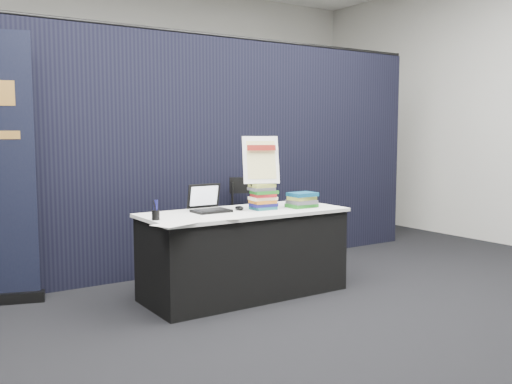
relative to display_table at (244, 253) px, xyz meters
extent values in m
plane|color=black|center=(0.00, -0.55, -0.38)|extent=(8.00, 8.00, 0.00)
cube|color=beige|center=(0.00, 3.45, 1.37)|extent=(8.00, 0.02, 3.50)
cube|color=black|center=(0.00, 1.05, 0.82)|extent=(6.00, 0.08, 2.40)
cube|color=black|center=(0.00, 0.00, -0.02)|extent=(1.76, 0.71, 0.72)
cube|color=silver|center=(0.00, 0.00, 0.36)|extent=(1.80, 0.75, 0.03)
cube|color=black|center=(-0.28, 0.08, 0.38)|extent=(0.31, 0.22, 0.02)
cube|color=black|center=(-0.28, 0.19, 0.50)|extent=(0.31, 0.06, 0.21)
cube|color=white|center=(-0.28, 0.18, 0.50)|extent=(0.26, 0.04, 0.17)
ellipsoid|color=black|center=(-0.01, 0.06, 0.39)|extent=(0.09, 0.12, 0.04)
cube|color=silver|center=(-0.84, -0.34, 0.38)|extent=(0.34, 0.29, 0.00)
cube|color=silver|center=(-0.67, -0.28, 0.38)|extent=(0.29, 0.22, 0.00)
cube|color=white|center=(-0.40, -0.27, 0.38)|extent=(0.34, 0.28, 0.00)
cylinder|color=black|center=(-0.86, -0.07, 0.41)|extent=(0.08, 0.08, 0.08)
cube|color=#1B6167|center=(0.17, -0.03, 0.39)|extent=(0.23, 0.18, 0.03)
cube|color=#141353|center=(0.17, -0.03, 0.42)|extent=(0.23, 0.18, 0.03)
cube|color=#C36D1B|center=(0.17, -0.03, 0.44)|extent=(0.23, 0.18, 0.03)
cube|color=#FFFBD0|center=(0.17, -0.03, 0.47)|extent=(0.23, 0.18, 0.03)
cube|color=#A81B1F|center=(0.17, -0.03, 0.50)|extent=(0.23, 0.18, 0.03)
cube|color=#1D6E1E|center=(0.17, -0.03, 0.53)|extent=(0.23, 0.18, 0.03)
cube|color=#4D4D52|center=(0.17, -0.03, 0.56)|extent=(0.23, 0.18, 0.03)
cube|color=#A6B146|center=(0.17, -0.03, 0.59)|extent=(0.23, 0.18, 0.03)
cube|color=#1D6E1E|center=(0.56, -0.10, 0.39)|extent=(0.24, 0.18, 0.03)
cube|color=#4D4D52|center=(0.56, -0.10, 0.43)|extent=(0.24, 0.18, 0.03)
cube|color=#A6B146|center=(0.56, -0.10, 0.46)|extent=(0.24, 0.18, 0.03)
cube|color=navy|center=(0.56, -0.10, 0.49)|extent=(0.24, 0.18, 0.03)
cube|color=black|center=(0.17, -0.04, 0.62)|extent=(0.20, 0.10, 0.01)
cylinder|color=black|center=(0.09, 0.04, 0.74)|extent=(0.05, 0.10, 0.31)
cylinder|color=black|center=(0.26, 0.04, 0.74)|extent=(0.05, 0.10, 0.31)
cube|color=white|center=(0.17, 0.00, 0.81)|extent=(0.34, 0.24, 0.41)
cube|color=#F4EA98|center=(0.17, -0.01, 0.81)|extent=(0.27, 0.19, 0.33)
cube|color=maroon|center=(0.17, -0.01, 0.92)|extent=(0.24, 0.12, 0.05)
cylinder|color=black|center=(0.37, 0.39, -0.14)|extent=(0.02, 0.02, 0.47)
cylinder|color=black|center=(0.78, 0.39, -0.14)|extent=(0.02, 0.02, 0.47)
cylinder|color=black|center=(0.37, 0.81, -0.14)|extent=(0.02, 0.02, 0.47)
cylinder|color=black|center=(0.78, 0.81, -0.14)|extent=(0.02, 0.02, 0.47)
cube|color=black|center=(0.57, 0.60, 0.11)|extent=(0.58, 0.58, 0.04)
cube|color=black|center=(0.57, 0.81, 0.51)|extent=(0.39, 0.20, 0.17)
camera|label=1|loc=(-2.64, -4.16, 1.06)|focal=40.00mm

